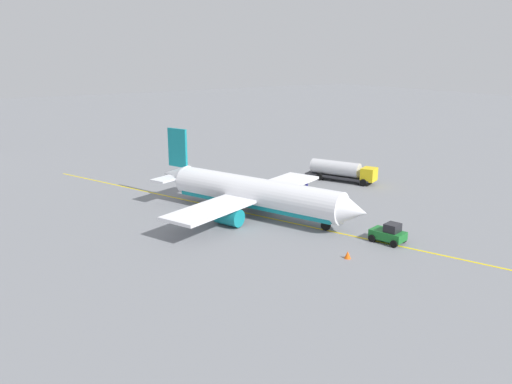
# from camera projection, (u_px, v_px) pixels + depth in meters

# --- Properties ---
(ground_plane) EXTENTS (400.00, 400.00, 0.00)m
(ground_plane) POSITION_uv_depth(u_px,v_px,m) (256.00, 215.00, 65.72)
(ground_plane) COLOR slate
(airplane) EXTENTS (29.97, 26.81, 9.77)m
(airplane) POSITION_uv_depth(u_px,v_px,m) (253.00, 194.00, 65.29)
(airplane) COLOR white
(airplane) RESTS_ON ground
(fuel_tanker) EXTENTS (11.31, 6.80, 3.15)m
(fuel_tanker) POSITION_uv_depth(u_px,v_px,m) (341.00, 170.00, 82.52)
(fuel_tanker) COLOR #2D2D33
(fuel_tanker) RESTS_ON ground
(pushback_tug) EXTENTS (3.97, 3.03, 2.20)m
(pushback_tug) POSITION_uv_depth(u_px,v_px,m) (389.00, 234.00, 56.11)
(pushback_tug) COLOR #196B28
(pushback_tug) RESTS_ON ground
(refueling_worker) EXTENTS (0.58, 0.63, 1.71)m
(refueling_worker) POSITION_uv_depth(u_px,v_px,m) (307.00, 181.00, 79.50)
(refueling_worker) COLOR navy
(refueling_worker) RESTS_ON ground
(safety_cone_nose) EXTENTS (0.67, 0.67, 0.74)m
(safety_cone_nose) POSITION_uv_depth(u_px,v_px,m) (348.00, 255.00, 51.94)
(safety_cone_nose) COLOR #F2590F
(safety_cone_nose) RESTS_ON ground
(safety_cone_wingtip) EXTENTS (0.53, 0.53, 0.59)m
(safety_cone_wingtip) POSITION_uv_depth(u_px,v_px,m) (393.00, 225.00, 61.11)
(safety_cone_wingtip) COLOR #F2590F
(safety_cone_wingtip) RESTS_ON ground
(taxi_line_marking) EXTENTS (74.48, 27.80, 0.01)m
(taxi_line_marking) POSITION_uv_depth(u_px,v_px,m) (256.00, 215.00, 65.72)
(taxi_line_marking) COLOR yellow
(taxi_line_marking) RESTS_ON ground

